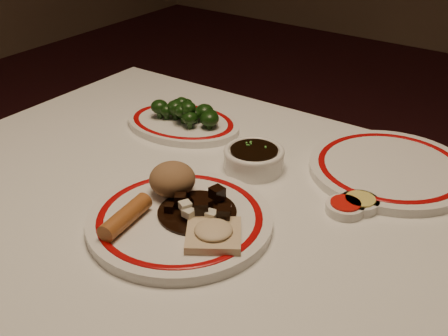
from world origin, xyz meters
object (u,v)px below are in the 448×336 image
soy_bowl (254,160)px  fried_wonton (214,233)px  rice_mound (172,179)px  broccoli_pile (186,111)px  dining_table (212,258)px  spring_roll (126,217)px  stirfry_heap (199,209)px  main_plate (180,220)px  broccoli_plate (183,123)px

soy_bowl → fried_wonton: bearing=-71.1°
rice_mound → broccoli_pile: size_ratio=0.49×
dining_table → broccoli_pile: size_ratio=7.67×
spring_roll → stirfry_heap: (0.07, 0.09, -0.00)m
rice_mound → stirfry_heap: size_ratio=0.60×
main_plate → stirfry_heap: bearing=49.4°
spring_roll → rice_mound: bearing=81.2°
dining_table → soy_bowl: 0.20m
rice_mound → soy_bowl: size_ratio=0.70×
main_plate → spring_roll: size_ratio=3.74×
stirfry_heap → broccoli_pile: 0.36m
stirfry_heap → broccoli_pile: bearing=132.0°
broccoli_plate → broccoli_pile: size_ratio=1.76×
fried_wonton → soy_bowl: bearing=108.9°
main_plate → fried_wonton: (0.08, -0.02, 0.02)m
stirfry_heap → broccoli_pile: (-0.24, 0.27, 0.01)m
rice_mound → spring_roll: size_ratio=0.74×
main_plate → soy_bowl: bearing=90.8°
main_plate → fried_wonton: bearing=-11.6°
dining_table → broccoli_plate: size_ratio=4.35×
main_plate → soy_bowl: (-0.00, 0.22, 0.01)m
rice_mound → broccoli_plate: 0.30m
broccoli_plate → soy_bowl: bearing=-16.6°
soy_bowl → broccoli_plate: bearing=163.4°
spring_roll → soy_bowl: 0.29m
spring_roll → stirfry_heap: bearing=41.5°
main_plate → fried_wonton: size_ratio=3.46×
fried_wonton → main_plate: bearing=168.4°
broccoli_pile → stirfry_heap: bearing=-48.0°
broccoli_pile → soy_bowl: bearing=-17.7°
rice_mound → broccoli_plate: bearing=125.9°
spring_roll → fried_wonton: 0.14m
main_plate → broccoli_plate: (-0.23, 0.29, -0.00)m
dining_table → stirfry_heap: stirfry_heap is taller
spring_roll → stirfry_heap: size_ratio=0.81×
broccoli_plate → main_plate: bearing=-51.7°
broccoli_plate → soy_bowl: size_ratio=2.51×
dining_table → fried_wonton: fried_wonton is taller
main_plate → soy_bowl: 0.22m
rice_mound → spring_roll: rice_mound is taller
spring_roll → fried_wonton: size_ratio=0.93×
rice_mound → broccoli_plate: rice_mound is taller
main_plate → dining_table: bearing=70.2°
main_plate → broccoli_pile: broccoli_pile is taller
dining_table → broccoli_plate: broccoli_plate is taller
broccoli_plate → broccoli_pile: 0.03m
main_plate → spring_roll: spring_roll is taller
spring_roll → soy_bowl: size_ratio=0.94×
dining_table → soy_bowl: (-0.02, 0.16, 0.11)m
dining_table → stirfry_heap: size_ratio=9.35×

